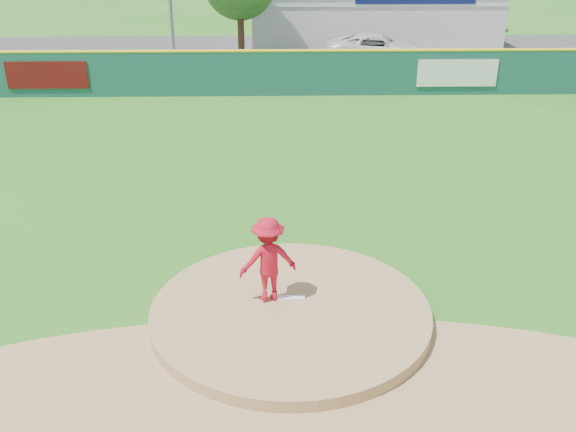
{
  "coord_description": "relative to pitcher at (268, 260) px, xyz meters",
  "views": [
    {
      "loc": [
        -0.3,
        -10.7,
        7.1
      ],
      "look_at": [
        0.0,
        2.0,
        1.3
      ],
      "focal_mm": 40.0,
      "sensor_mm": 36.0,
      "label": 1
    }
  ],
  "objects": [
    {
      "name": "ground",
      "position": [
        0.43,
        -0.32,
        -1.13
      ],
      "size": [
        120.0,
        120.0,
        0.0
      ],
      "primitive_type": "plane",
      "color": "#286B19",
      "rests_on": "ground"
    },
    {
      "name": "pitchers_mound",
      "position": [
        0.43,
        -0.32,
        -1.13
      ],
      "size": [
        5.5,
        5.5,
        0.5
      ],
      "primitive_type": "cylinder",
      "color": "#9E774C",
      "rests_on": "ground"
    },
    {
      "name": "pitching_rubber",
      "position": [
        0.43,
        -0.02,
        -0.86
      ],
      "size": [
        0.6,
        0.15,
        0.04
      ],
      "primitive_type": "cube",
      "color": "white",
      "rests_on": "pitchers_mound"
    },
    {
      "name": "infield_dirt_arc",
      "position": [
        0.43,
        -3.32,
        -1.13
      ],
      "size": [
        15.4,
        15.4,
        0.01
      ],
      "primitive_type": "cylinder",
      "color": "#9E774C",
      "rests_on": "ground"
    },
    {
      "name": "parking_lot",
      "position": [
        0.43,
        26.68,
        -1.12
      ],
      "size": [
        44.0,
        16.0,
        0.02
      ],
      "primitive_type": "cube",
      "color": "#38383A",
      "rests_on": "ground"
    },
    {
      "name": "pitcher",
      "position": [
        0.0,
        0.0,
        0.0
      ],
      "size": [
        1.26,
        0.91,
        1.77
      ],
      "primitive_type": "imported",
      "rotation": [
        0.0,
        0.0,
        3.38
      ],
      "color": "#B70F24",
      "rests_on": "pitchers_mound"
    },
    {
      "name": "van",
      "position": [
        5.93,
        24.94,
        -0.33
      ],
      "size": [
        5.96,
        3.38,
        1.57
      ],
      "primitive_type": "imported",
      "rotation": [
        0.0,
        0.0,
        1.43
      ],
      "color": "silver",
      "rests_on": "parking_lot"
    },
    {
      "name": "pool_building_grp",
      "position": [
        6.43,
        31.67,
        0.53
      ],
      "size": [
        15.2,
        8.2,
        3.31
      ],
      "color": "silver",
      "rests_on": "ground"
    },
    {
      "name": "fence_banners",
      "position": [
        -0.73,
        17.6,
        -0.13
      ],
      "size": [
        21.89,
        0.04,
        1.2
      ],
      "color": "#550C0C",
      "rests_on": "ground"
    },
    {
      "name": "outfield_fence",
      "position": [
        0.43,
        17.68,
        -0.04
      ],
      "size": [
        40.0,
        0.14,
        2.07
      ],
      "color": "#164740",
      "rests_on": "ground"
    }
  ]
}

